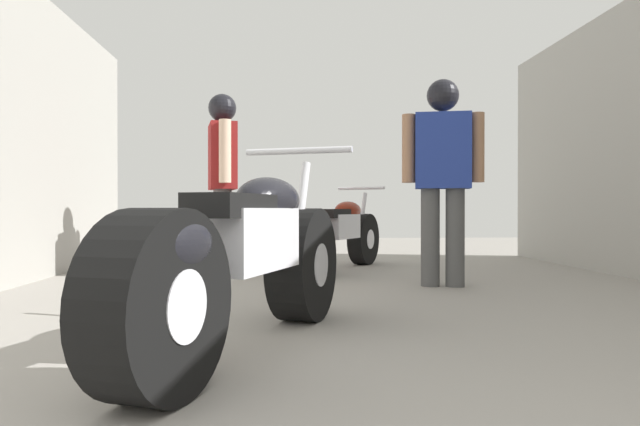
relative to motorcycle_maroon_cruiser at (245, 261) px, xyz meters
name	(u,v)px	position (x,y,z in m)	size (l,w,h in m)	color
ground_plane	(365,315)	(0.66, 0.89, -0.41)	(18.58, 18.58, 0.00)	gray
motorcycle_maroon_cruiser	(245,261)	(0.00, 0.00, 0.00)	(1.02, 2.07, 1.00)	black
motorcycle_black_naked	(339,234)	(0.74, 3.43, -0.03)	(1.10, 1.78, 0.91)	black
mechanic_in_blue	(222,167)	(-0.44, 3.08, 0.65)	(0.34, 0.70, 1.78)	#4C4C4C
mechanic_with_helmet	(443,162)	(1.49, 2.13, 0.62)	(0.68, 0.34, 1.73)	#4C4C4C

